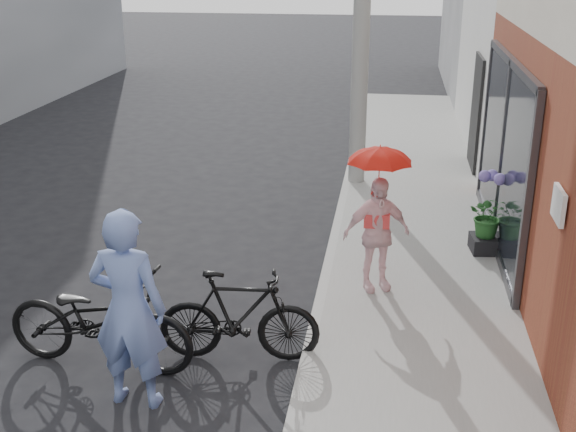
% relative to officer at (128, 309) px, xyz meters
% --- Properties ---
extents(ground, '(80.00, 80.00, 0.00)m').
position_rel_officer_xyz_m(ground, '(0.56, 0.66, -0.95)').
color(ground, black).
rests_on(ground, ground).
extents(sidewalk, '(2.20, 24.00, 0.12)m').
position_rel_officer_xyz_m(sidewalk, '(2.66, 2.66, -0.89)').
color(sidewalk, gray).
rests_on(sidewalk, ground).
extents(curb, '(0.12, 24.00, 0.12)m').
position_rel_officer_xyz_m(curb, '(1.50, 2.66, -0.89)').
color(curb, '#9E9E99').
rests_on(curb, ground).
extents(officer, '(0.71, 0.49, 1.90)m').
position_rel_officer_xyz_m(officer, '(0.00, 0.00, 0.00)').
color(officer, '#6B80BE').
rests_on(officer, ground).
extents(bike_left, '(2.01, 0.85, 1.03)m').
position_rel_officer_xyz_m(bike_left, '(-0.53, 0.53, -0.44)').
color(bike_left, black).
rests_on(bike_left, ground).
extents(bike_right, '(1.66, 0.59, 0.98)m').
position_rel_officer_xyz_m(bike_right, '(0.81, 0.85, -0.46)').
color(bike_right, black).
rests_on(bike_right, ground).
extents(kimono_woman, '(0.88, 0.63, 1.39)m').
position_rel_officer_xyz_m(kimono_woman, '(2.11, 2.46, -0.14)').
color(kimono_woman, '#FFD5D9').
rests_on(kimono_woman, sidewalk).
extents(parasol, '(0.72, 0.72, 0.63)m').
position_rel_officer_xyz_m(parasol, '(2.11, 2.46, 0.87)').
color(parasol, red).
rests_on(parasol, kimono_woman).
extents(planter, '(0.45, 0.45, 0.21)m').
position_rel_officer_xyz_m(planter, '(3.56, 3.79, -0.72)').
color(planter, black).
rests_on(planter, sidewalk).
extents(potted_plant, '(0.53, 0.46, 0.59)m').
position_rel_officer_xyz_m(potted_plant, '(3.56, 3.79, -0.32)').
color(potted_plant, '#235723').
rests_on(potted_plant, planter).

